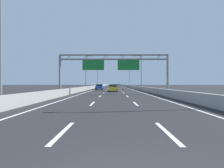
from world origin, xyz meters
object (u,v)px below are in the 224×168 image
yellow_car (113,88)px  black_car (114,87)px  streetlamp_right_far (129,76)px  streetlamp_left_far (98,76)px  streetlamp_left_mid (87,70)px  streetlamp_left_near (4,29)px  blue_car (99,87)px  streetlamp_right_mid (140,70)px  sign_gantry (113,63)px  silver_car (118,85)px

yellow_car → black_car: 8.15m
streetlamp_right_far → streetlamp_left_far: bearing=180.0°
streetlamp_left_mid → yellow_car: size_ratio=2.21×
streetlamp_left_near → blue_car: streetlamp_left_near is taller
streetlamp_left_near → streetlamp_right_far: (14.93, 77.60, 0.00)m
streetlamp_right_mid → streetlamp_right_far: size_ratio=1.00×
sign_gantry → yellow_car: (-0.02, 9.25, -4.09)m
streetlamp_right_mid → streetlamp_left_far: 41.57m
streetlamp_left_mid → streetlamp_right_mid: (14.93, 0.00, 0.00)m
streetlamp_right_far → silver_car: size_ratio=2.03×
blue_car → silver_car: (7.20, 77.05, -0.03)m
streetlamp_left_far → silver_car: 37.88m
streetlamp_left_near → black_car: streetlamp_left_near is taller
streetlamp_left_mid → streetlamp_left_far: (0.00, 38.80, 0.00)m
streetlamp_left_far → blue_car: bearing=-84.9°
sign_gantry → streetlamp_left_mid: size_ratio=1.82×
streetlamp_left_near → streetlamp_left_mid: (0.00, 38.80, 0.00)m
streetlamp_left_far → streetlamp_left_mid: bearing=-90.0°
black_car → silver_car: bearing=87.6°
streetlamp_right_mid → yellow_car: streetlamp_right_mid is taller
streetlamp_left_far → streetlamp_right_far: (14.93, 0.00, 0.00)m
streetlamp_left_mid → yellow_car: streetlamp_left_mid is taller
blue_car → black_car: 4.65m
streetlamp_left_far → yellow_car: 52.57m
streetlamp_left_mid → streetlamp_right_mid: 14.93m
black_car → blue_car: bearing=145.5°
sign_gantry → streetlamp_left_far: (-7.37, 61.10, 0.55)m
streetlamp_left_near → black_car: size_ratio=2.13×
streetlamp_right_mid → silver_car: size_ratio=2.03×
streetlamp_left_mid → streetlamp_right_far: size_ratio=1.00×
streetlamp_left_mid → blue_car: streetlamp_left_mid is taller
streetlamp_right_far → blue_car: 42.83m
streetlamp_left_far → silver_car: (10.88, 35.98, -4.66)m
streetlamp_right_far → yellow_car: (-7.59, -51.85, -4.64)m
sign_gantry → streetlamp_right_mid: streetlamp_right_mid is taller
streetlamp_left_near → streetlamp_left_mid: bearing=90.0°
yellow_car → streetlamp_right_far: bearing=81.7°
blue_car → streetlamp_left_mid: bearing=148.4°
silver_car → black_car: (-3.36, -79.68, 0.03)m
streetlamp_left_near → streetlamp_right_mid: bearing=69.0°
sign_gantry → streetlamp_left_mid: streetlamp_left_mid is taller
silver_car → streetlamp_left_mid: bearing=-98.3°
sign_gantry → yellow_car: 10.11m
streetlamp_left_near → blue_car: size_ratio=2.07×
streetlamp_left_far → streetlamp_right_far: same height
yellow_car → streetlamp_left_far: bearing=98.1°
black_car → streetlamp_left_near: bearing=-102.5°
sign_gantry → black_car: size_ratio=3.87×
sign_gantry → blue_car: 20.77m
streetlamp_right_far → blue_car: size_ratio=2.07×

